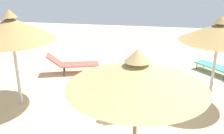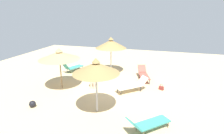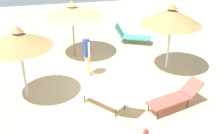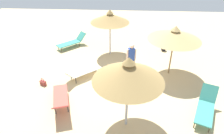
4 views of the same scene
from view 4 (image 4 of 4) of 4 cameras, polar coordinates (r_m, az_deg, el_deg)
ground at (r=10.10m, az=0.40°, el=-4.10°), size 24.00×24.00×0.10m
parasol_umbrella_center at (r=6.52m, az=4.54°, el=-1.39°), size 2.36×2.36×2.82m
parasol_umbrella_far_left at (r=11.67m, az=-0.57°, el=13.40°), size 2.16×2.16×2.67m
parasol_umbrella_back at (r=10.11m, az=16.94°, el=8.46°), size 2.47×2.47×2.54m
lounge_chair_front at (r=8.60m, az=-14.03°, el=-8.53°), size 1.13×2.06×0.83m
lounge_chair_edge at (r=10.17m, az=-8.67°, el=-1.14°), size 1.88×1.73×0.81m
lounge_chair_near_left at (r=8.81m, az=24.54°, el=-9.85°), size 1.28×1.89×0.95m
lounge_chair_far_right at (r=13.49m, az=-10.94°, el=6.91°), size 1.78×1.72×0.77m
person_standing_near_right at (r=10.00m, az=5.30°, el=2.58°), size 0.46×0.30×1.76m
handbag at (r=10.26m, az=-18.51°, el=-4.13°), size 0.32×0.27×0.38m
beach_ball at (r=13.18m, az=14.08°, el=5.04°), size 0.34×0.34×0.34m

